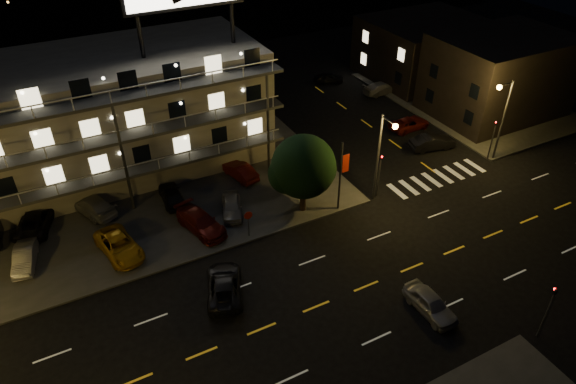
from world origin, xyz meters
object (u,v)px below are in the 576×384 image
tree (303,168)px  lot_car_2 (119,246)px  lot_car_7 (92,205)px  side_car_0 (432,142)px  road_car_west (224,286)px  lot_car_4 (232,206)px  road_car_east (430,303)px

tree → lot_car_2: size_ratio=1.36×
lot_car_7 → side_car_0: size_ratio=1.09×
side_car_0 → road_car_west: (-25.44, -8.58, -0.06)m
lot_car_2 → lot_car_4: bearing=-6.8°
tree → road_car_east: (2.06, -13.42, -3.45)m
lot_car_4 → road_car_east: lot_car_4 is taller
tree → lot_car_7: size_ratio=1.38×
tree → lot_car_2: bearing=173.9°
lot_car_4 → road_car_west: (-3.85, -7.92, -0.14)m
lot_car_4 → lot_car_7: size_ratio=0.80×
tree → side_car_0: size_ratio=1.50×
lot_car_4 → road_car_east: bearing=-45.3°
tree → lot_car_7: bearing=153.6°
tree → side_car_0: 16.88m
tree → road_car_east: 14.01m
tree → lot_car_4: tree is taller
lot_car_7 → road_car_west: 14.66m
tree → lot_car_2: 14.99m
road_car_west → lot_car_7: bearing=-43.9°
tree → road_car_west: (-9.17, -5.67, -3.46)m
lot_car_2 → lot_car_7: (-0.80, 6.08, 0.02)m
lot_car_4 → road_car_west: lot_car_4 is taller
side_car_0 → road_car_west: side_car_0 is taller
tree → side_car_0: bearing=10.1°
road_car_east → lot_car_7: bearing=128.8°
tree → road_car_east: bearing=-81.3°
lot_car_7 → lot_car_4: bearing=128.6°
lot_car_2 → road_car_east: 22.35m
road_car_east → road_car_west: bearing=144.6°
lot_car_7 → road_car_east: size_ratio=1.19×
lot_car_4 → road_car_east: size_ratio=0.95×
tree → road_car_west: size_ratio=1.37×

